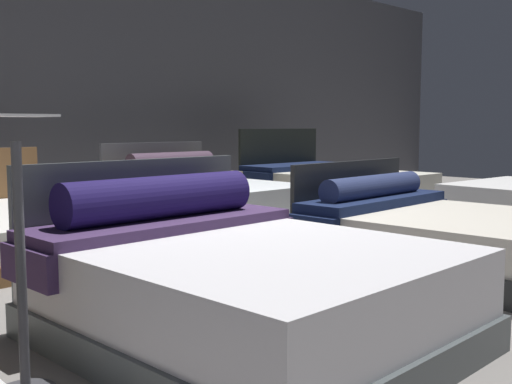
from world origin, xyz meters
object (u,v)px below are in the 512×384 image
bed_6 (202,202)px  bed_7 (334,188)px  bed_2 (443,237)px  bed_1 (238,286)px  price_sign (22,288)px  bed_5 (9,232)px

bed_6 → bed_7: size_ratio=0.89×
bed_2 → bed_6: (-0.10, 2.77, 0.04)m
bed_1 → bed_7: size_ratio=0.91×
bed_7 → price_sign: 6.05m
bed_6 → price_sign: size_ratio=1.74×
bed_1 → price_sign: (-1.06, 0.12, 0.16)m
bed_1 → bed_6: 3.56m
bed_5 → price_sign: bearing=-114.2°
bed_1 → bed_2: (2.22, 0.09, -0.04)m
bed_6 → bed_7: 2.22m
bed_2 → bed_6: bed_6 is taller
bed_1 → bed_2: size_ratio=1.00×
bed_1 → bed_6: bearing=52.3°
bed_1 → bed_5: 2.89m
bed_5 → bed_7: 4.30m
bed_5 → bed_7: (4.30, -0.04, 0.07)m
bed_1 → bed_5: (0.04, 2.89, -0.09)m
bed_2 → price_sign: bearing=177.3°
bed_7 → bed_2: bearing=-126.8°
bed_5 → price_sign: price_sign is taller
bed_6 → price_sign: price_sign is taller
bed_5 → bed_6: bearing=-3.1°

